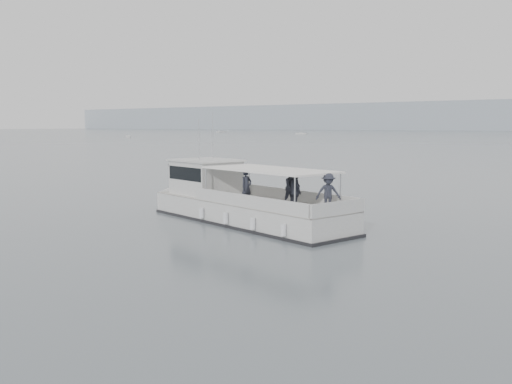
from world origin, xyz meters
The scene contains 2 objects.
ground centered at (0.00, 0.00, 0.00)m, with size 1400.00×1400.00×0.00m, color slate.
tour_boat centered at (-3.33, -3.29, 0.95)m, with size 13.85×6.22×5.81m.
Camera 1 is at (14.82, -26.06, 4.86)m, focal length 40.00 mm.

